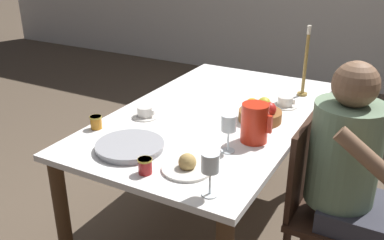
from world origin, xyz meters
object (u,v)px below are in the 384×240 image
Objects in this scene: teacup_across at (285,102)px; bread_plate at (187,166)px; wine_glass_water at (229,125)px; fruit_bowl at (260,113)px; teacup_near_person at (145,113)px; red_pitcher at (255,123)px; jam_jar_red at (145,165)px; person_seated at (350,170)px; wine_glass_juice at (210,165)px; jam_jar_amber at (96,122)px; candlestick_tall at (305,68)px; chair_person_side at (325,206)px; serving_tray at (130,146)px.

bread_plate is at bearing -98.71° from teacup_across.
fruit_bowl is (0.01, 0.39, -0.08)m from wine_glass_water.
teacup_near_person is 0.67× the size of bread_plate.
red_pitcher is 0.50m from teacup_across.
fruit_bowl is at bearing 73.16° from jam_jar_red.
person_seated is 0.71m from bread_plate.
wine_glass_juice reaches higher than jam_jar_amber.
person_seated is 0.56m from wine_glass_water.
teacup_near_person is 0.64× the size of fruit_bowl.
person_seated is 0.88m from jam_jar_red.
person_seated is 2.78× the size of candlestick_tall.
wine_glass_water is (-0.42, -0.19, 0.40)m from chair_person_side.
teacup_near_person is at bearing 124.55° from jam_jar_red.
teacup_across is 1.02m from jam_jar_red.
wine_glass_juice is at bearing -83.87° from fruit_bowl.
jam_jar_amber reaches higher than teacup_across.
serving_tray is 0.30m from jam_jar_amber.
chair_person_side is 0.24m from person_seated.
wine_glass_water is at bearing -65.71° from chair_person_side.
fruit_bowl reaches higher than teacup_across.
wine_glass_juice is 1.21× the size of teacup_across.
person_seated is at bearing -24.04° from fruit_bowl.
jam_jar_red is at bearing -106.84° from fruit_bowl.
fruit_bowl is at bearing 96.13° from wine_glass_juice.
wine_glass_juice is (-0.42, -0.52, 0.17)m from person_seated.
bread_plate is (-0.58, -0.40, 0.06)m from person_seated.
jam_jar_amber is at bearing -134.61° from teacup_across.
chair_person_side is 4.89× the size of wine_glass_water.
serving_tray is 0.32m from bread_plate.
red_pitcher is at bearing 92.58° from wine_glass_juice.
wine_glass_water is at bearing -71.40° from person_seated.
wine_glass_juice is (-0.33, -0.54, 0.39)m from chair_person_side.
chair_person_side is at bearing 2.61° from teacup_near_person.
candlestick_tall reaches higher than wine_glass_water.
fruit_bowl is (0.22, 0.73, 0.01)m from jam_jar_red.
red_pitcher is at bearing -92.25° from candlestick_tall.
teacup_across is at bearing 39.99° from teacup_near_person.
chair_person_side is 0.74× the size of person_seated.
person_seated is 3.75× the size of serving_tray.
chair_person_side is at bearing 40.18° from bread_plate.
serving_tray is at bearing -66.10° from teacup_near_person.
teacup_across is at bearing 91.62° from wine_glass_juice.
wine_glass_juice reaches higher than serving_tray.
chair_person_side is at bearing 24.29° from wine_glass_water.
serving_tray is at bearing -118.06° from teacup_across.
red_pitcher reaches higher than jam_jar_red.
jam_jar_amber is (-0.60, 0.14, 0.02)m from bread_plate.
jam_jar_amber is at bearing -75.56° from chair_person_side.
wine_glass_juice is 2.65× the size of jam_jar_amber.
candlestick_tall is (0.49, 1.08, 0.16)m from serving_tray.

